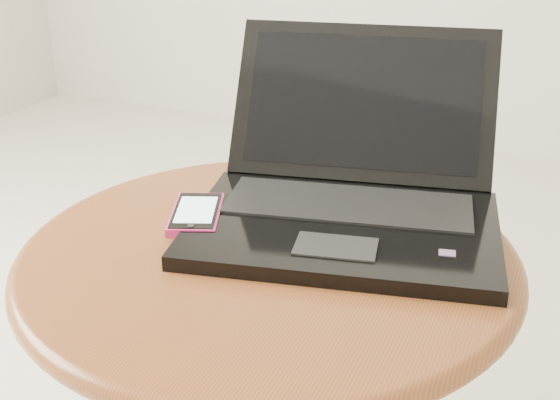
% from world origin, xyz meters
% --- Properties ---
extents(table, '(0.65, 0.65, 0.51)m').
position_xyz_m(table, '(-0.12, 0.10, 0.40)').
color(table, brown).
rests_on(table, ground).
extents(laptop, '(0.47, 0.49, 0.23)m').
position_xyz_m(laptop, '(-0.05, 0.22, 0.55)').
color(laptop, black).
rests_on(laptop, table).
extents(phone_black, '(0.11, 0.12, 0.01)m').
position_xyz_m(phone_black, '(-0.22, 0.13, 0.52)').
color(phone_black, black).
rests_on(phone_black, table).
extents(phone_pink, '(0.10, 0.14, 0.01)m').
position_xyz_m(phone_pink, '(-0.23, 0.12, 0.53)').
color(phone_pink, '#CF286B').
rests_on(phone_pink, phone_black).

